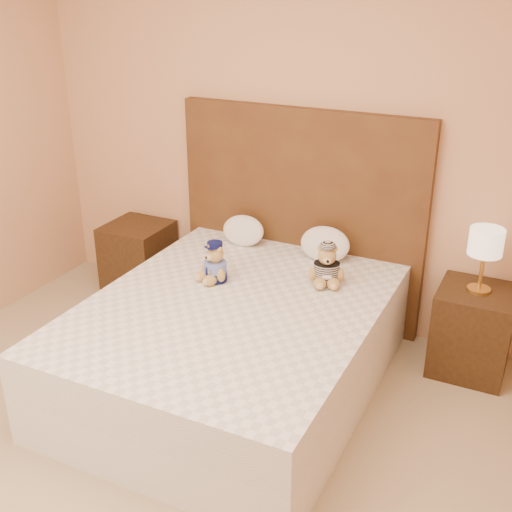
% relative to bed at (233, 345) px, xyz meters
% --- Properties ---
extents(room_walls, '(4.04, 4.52, 2.72)m').
position_rel_bed_xyz_m(room_walls, '(0.00, -0.74, 1.53)').
color(room_walls, tan).
rests_on(room_walls, ground).
extents(bed, '(1.60, 2.00, 0.55)m').
position_rel_bed_xyz_m(bed, '(0.00, 0.00, 0.00)').
color(bed, white).
rests_on(bed, ground).
extents(headboard, '(1.75, 0.08, 1.50)m').
position_rel_bed_xyz_m(headboard, '(0.00, 1.01, 0.47)').
color(headboard, '#533719').
rests_on(headboard, ground).
extents(nightstand_left, '(0.45, 0.45, 0.55)m').
position_rel_bed_xyz_m(nightstand_left, '(-1.25, 0.80, -0.00)').
color(nightstand_left, '#392512').
rests_on(nightstand_left, ground).
extents(nightstand_right, '(0.45, 0.45, 0.55)m').
position_rel_bed_xyz_m(nightstand_right, '(1.25, 0.80, -0.00)').
color(nightstand_right, '#392512').
rests_on(nightstand_right, ground).
extents(lamp, '(0.20, 0.20, 0.40)m').
position_rel_bed_xyz_m(lamp, '(1.25, 0.80, 0.57)').
color(lamp, gold).
rests_on(lamp, nightstand_right).
extents(teddy_police, '(0.29, 0.28, 0.25)m').
position_rel_bed_xyz_m(teddy_police, '(-0.24, 0.24, 0.40)').
color(teddy_police, '#A58140').
rests_on(teddy_police, bed).
extents(teddy_prisoner, '(0.30, 0.29, 0.26)m').
position_rel_bed_xyz_m(teddy_prisoner, '(0.39, 0.49, 0.40)').
color(teddy_prisoner, '#A58140').
rests_on(teddy_prisoner, bed).
extents(pillow_left, '(0.31, 0.20, 0.22)m').
position_rel_bed_xyz_m(pillow_left, '(-0.35, 0.83, 0.38)').
color(pillow_left, white).
rests_on(pillow_left, bed).
extents(pillow_right, '(0.34, 0.22, 0.24)m').
position_rel_bed_xyz_m(pillow_right, '(0.25, 0.83, 0.39)').
color(pillow_right, white).
rests_on(pillow_right, bed).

